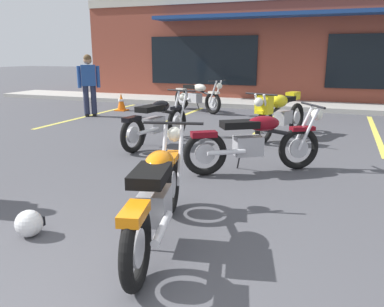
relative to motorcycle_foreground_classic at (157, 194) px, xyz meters
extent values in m
plane|color=#47474C|center=(-0.19, 1.92, -0.46)|extent=(80.00, 80.00, 0.00)
cube|color=#A8A59E|center=(-0.19, 9.98, -0.39)|extent=(22.00, 1.80, 0.14)
cube|color=brown|center=(-0.19, 13.88, 1.39)|extent=(15.74, 6.14, 3.70)
cube|color=black|center=(-3.34, 10.77, 0.99)|extent=(4.03, 0.06, 1.70)
cube|color=navy|center=(-0.19, 10.36, 2.44)|extent=(9.45, 0.90, 0.12)
cube|color=#DBCC4C|center=(-5.09, 6.38, -0.46)|extent=(0.12, 4.80, 0.01)
cube|color=#DBCC4C|center=(-2.64, 6.38, -0.46)|extent=(0.12, 4.80, 0.01)
cube|color=#DBCC4C|center=(-0.19, 6.38, -0.46)|extent=(0.12, 4.80, 0.01)
cube|color=#DBCC4C|center=(2.26, 6.38, -0.46)|extent=(0.12, 4.80, 0.01)
torus|color=black|center=(0.17, -0.72, -0.14)|extent=(0.25, 0.65, 0.64)
cylinder|color=#B7B7BC|center=(0.17, -0.72, -0.14)|extent=(0.13, 0.29, 0.29)
torus|color=black|center=(-0.17, 0.68, -0.14)|extent=(0.25, 0.65, 0.64)
cylinder|color=#B7B7BC|center=(-0.17, 0.68, -0.14)|extent=(0.13, 0.29, 0.29)
cylinder|color=silver|center=(-0.28, 0.75, 0.18)|extent=(0.12, 0.33, 0.66)
cylinder|color=silver|center=(-0.10, 0.80, 0.18)|extent=(0.12, 0.33, 0.66)
cylinder|color=black|center=(-0.21, 0.85, 0.50)|extent=(0.65, 0.19, 0.03)
sphere|color=silver|center=(-0.23, 0.93, 0.36)|extent=(0.21, 0.21, 0.17)
cube|color=orange|center=(-0.17, 0.72, 0.16)|extent=(0.22, 0.38, 0.06)
cube|color=#9E9EA3|center=(0.02, -0.10, -0.06)|extent=(0.33, 0.45, 0.28)
cylinder|color=silver|center=(0.25, -0.43, -0.10)|extent=(0.20, 0.55, 0.07)
cylinder|color=black|center=(-0.02, 0.09, 0.18)|extent=(0.28, 0.93, 0.26)
ellipsoid|color=orange|center=(-0.03, 0.11, 0.26)|extent=(0.37, 0.53, 0.22)
cube|color=black|center=(0.06, -0.24, 0.26)|extent=(0.39, 0.57, 0.10)
cube|color=orange|center=(0.18, -0.74, 0.14)|extent=(0.24, 0.39, 0.08)
cylinder|color=black|center=(-0.14, -0.21, -0.32)|extent=(0.14, 0.05, 0.29)
torus|color=black|center=(0.59, 5.84, -0.14)|extent=(0.30, 0.64, 0.64)
cylinder|color=#B7B7BC|center=(0.59, 5.84, -0.14)|extent=(0.15, 0.29, 0.29)
torus|color=black|center=(0.14, 4.47, -0.14)|extent=(0.30, 0.64, 0.64)
cylinder|color=#B7B7BC|center=(0.14, 4.47, -0.14)|extent=(0.15, 0.29, 0.29)
cylinder|color=silver|center=(0.20, 4.35, 0.18)|extent=(0.14, 0.32, 0.66)
cylinder|color=silver|center=(0.02, 4.41, 0.18)|extent=(0.14, 0.32, 0.66)
cylinder|color=black|center=(0.09, 4.30, 0.50)|extent=(0.64, 0.24, 0.03)
sphere|color=silver|center=(0.06, 4.23, 0.36)|extent=(0.21, 0.21, 0.17)
cube|color=yellow|center=(0.13, 4.44, 0.16)|extent=(0.25, 0.39, 0.06)
cube|color=#9E9EA3|center=(0.39, 5.23, -0.06)|extent=(0.35, 0.46, 0.28)
cylinder|color=silver|center=(0.38, 5.63, -0.10)|extent=(0.24, 0.54, 0.07)
cylinder|color=black|center=(0.33, 5.04, 0.18)|extent=(0.35, 0.91, 0.26)
ellipsoid|color=yellow|center=(0.32, 5.01, 0.30)|extent=(0.45, 0.59, 0.26)
cube|color=yellow|center=(0.13, 4.43, 0.30)|extent=(0.34, 0.32, 0.36)
cube|color=black|center=(0.42, 5.33, 0.32)|extent=(0.35, 0.46, 0.10)
cube|color=yellow|center=(0.52, 5.61, 0.36)|extent=(0.29, 0.37, 0.16)
cylinder|color=black|center=(0.59, 5.24, -0.32)|extent=(0.14, 0.07, 0.29)
torus|color=black|center=(-3.18, 8.40, -0.14)|extent=(0.60, 0.41, 0.64)
cylinder|color=#B7B7BC|center=(-3.18, 8.40, -0.14)|extent=(0.28, 0.20, 0.29)
torus|color=black|center=(-1.93, 7.68, -0.14)|extent=(0.60, 0.41, 0.64)
cylinder|color=#B7B7BC|center=(-1.93, 7.68, -0.14)|extent=(0.28, 0.20, 0.29)
cylinder|color=silver|center=(-1.80, 7.71, 0.18)|extent=(0.30, 0.20, 0.66)
cylinder|color=silver|center=(-1.89, 7.55, 0.18)|extent=(0.30, 0.20, 0.66)
cylinder|color=black|center=(-1.77, 7.59, 0.50)|extent=(0.36, 0.59, 0.03)
sphere|color=silver|center=(-1.71, 7.55, 0.36)|extent=(0.23, 0.23, 0.17)
cube|color=beige|center=(-1.90, 7.66, 0.16)|extent=(0.38, 0.30, 0.06)
cube|color=#9E9EA3|center=(-2.62, 8.08, -0.06)|extent=(0.47, 0.41, 0.28)
cylinder|color=silver|center=(-3.01, 8.14, -0.10)|extent=(0.51, 0.34, 0.07)
cylinder|color=black|center=(-2.45, 7.98, 0.18)|extent=(0.85, 0.52, 0.26)
ellipsoid|color=beige|center=(-2.43, 7.97, 0.26)|extent=(0.55, 0.46, 0.22)
cube|color=black|center=(-2.75, 8.15, 0.26)|extent=(0.59, 0.50, 0.10)
cube|color=beige|center=(-3.20, 8.41, 0.14)|extent=(0.39, 0.32, 0.08)
cylinder|color=black|center=(-2.59, 8.27, -0.32)|extent=(0.09, 0.13, 0.29)
torus|color=black|center=(-0.25, 2.08, -0.14)|extent=(0.59, 0.43, 0.64)
cylinder|color=#B7B7BC|center=(-0.25, 2.08, -0.14)|extent=(0.27, 0.21, 0.29)
torus|color=black|center=(0.95, 2.87, -0.14)|extent=(0.59, 0.43, 0.64)
cylinder|color=#B7B7BC|center=(0.95, 2.87, -0.14)|extent=(0.27, 0.21, 0.29)
cylinder|color=silver|center=(0.98, 3.00, 0.18)|extent=(0.30, 0.22, 0.66)
cylinder|color=silver|center=(1.08, 2.85, 0.18)|extent=(0.30, 0.22, 0.66)
cylinder|color=black|center=(1.10, 2.97, 0.50)|extent=(0.39, 0.57, 0.03)
sphere|color=silver|center=(1.17, 3.01, 0.36)|extent=(0.24, 0.24, 0.17)
cube|color=maroon|center=(0.98, 2.89, 0.16)|extent=(0.38, 0.31, 0.06)
cube|color=#9E9EA3|center=(0.28, 2.43, -0.06)|extent=(0.47, 0.42, 0.28)
cylinder|color=silver|center=(0.05, 2.11, -0.10)|extent=(0.50, 0.36, 0.07)
cylinder|color=black|center=(0.45, 2.54, 0.18)|extent=(0.82, 0.57, 0.26)
ellipsoid|color=maroon|center=(0.47, 2.55, 0.26)|extent=(0.54, 0.48, 0.22)
cube|color=black|center=(0.16, 2.35, 0.26)|extent=(0.59, 0.52, 0.10)
cube|color=maroon|center=(-0.27, 2.07, 0.14)|extent=(0.39, 0.33, 0.08)
cylinder|color=black|center=(0.12, 2.54, -0.32)|extent=(0.09, 0.13, 0.29)
torus|color=black|center=(-1.85, 2.88, -0.14)|extent=(0.20, 0.65, 0.64)
cylinder|color=#B7B7BC|center=(-1.85, 2.88, -0.14)|extent=(0.11, 0.29, 0.29)
torus|color=black|center=(-1.62, 4.30, -0.14)|extent=(0.20, 0.65, 0.64)
cylinder|color=#B7B7BC|center=(-1.62, 4.30, -0.14)|extent=(0.11, 0.29, 0.29)
cylinder|color=silver|center=(-1.69, 4.42, 0.18)|extent=(0.10, 0.33, 0.66)
cylinder|color=silver|center=(-1.52, 4.39, 0.18)|extent=(0.10, 0.33, 0.66)
cylinder|color=black|center=(-1.59, 4.48, 0.50)|extent=(0.66, 0.14, 0.03)
sphere|color=silver|center=(-1.58, 4.56, 0.36)|extent=(0.20, 0.20, 0.17)
cube|color=black|center=(-1.62, 4.34, 0.16)|extent=(0.20, 0.38, 0.06)
cube|color=#9E9EA3|center=(-1.75, 3.51, -0.06)|extent=(0.30, 0.43, 0.28)
cylinder|color=silver|center=(-1.67, 3.13, -0.10)|extent=(0.16, 0.55, 0.07)
cylinder|color=black|center=(-1.72, 3.71, 0.18)|extent=(0.21, 0.94, 0.26)
ellipsoid|color=black|center=(-1.72, 3.73, 0.26)|extent=(0.33, 0.52, 0.22)
cube|color=black|center=(-1.77, 3.38, 0.26)|extent=(0.36, 0.56, 0.10)
cube|color=black|center=(-1.86, 2.86, 0.14)|extent=(0.22, 0.38, 0.08)
cylinder|color=black|center=(-1.94, 3.47, -0.32)|extent=(0.14, 0.05, 0.29)
cube|color=black|center=(-5.08, 6.08, -0.42)|extent=(0.22, 0.26, 0.08)
cube|color=black|center=(-4.91, 6.18, -0.42)|extent=(0.22, 0.26, 0.08)
cylinder|color=#232842|center=(-5.05, 6.04, 0.00)|extent=(0.21, 0.21, 0.80)
cylinder|color=#232842|center=(-4.89, 6.15, 0.00)|extent=(0.21, 0.21, 0.80)
cube|color=#23478C|center=(-4.97, 6.10, 0.66)|extent=(0.44, 0.39, 0.56)
cylinder|color=#23478C|center=(-5.18, 5.96, 0.62)|extent=(0.14, 0.14, 0.58)
cylinder|color=#23478C|center=(-4.76, 6.23, 0.62)|extent=(0.14, 0.14, 0.58)
sphere|color=#A07556|center=(-4.97, 6.10, 1.06)|extent=(0.30, 0.30, 0.22)
sphere|color=brown|center=(-4.96, 6.09, 1.11)|extent=(0.29, 0.29, 0.21)
sphere|color=silver|center=(-1.19, -0.34, -0.33)|extent=(0.26, 0.26, 0.26)
cube|color=black|center=(-1.19, -0.23, -0.34)|extent=(0.18, 0.03, 0.09)
cube|color=orange|center=(-4.76, 7.39, -0.45)|extent=(0.34, 0.34, 0.03)
cone|color=orange|center=(-4.76, 7.39, -0.18)|extent=(0.26, 0.26, 0.50)
cylinder|color=white|center=(-4.76, 7.39, -0.14)|extent=(0.19, 0.19, 0.06)
camera|label=1|loc=(1.47, -3.00, 1.23)|focal=36.62mm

